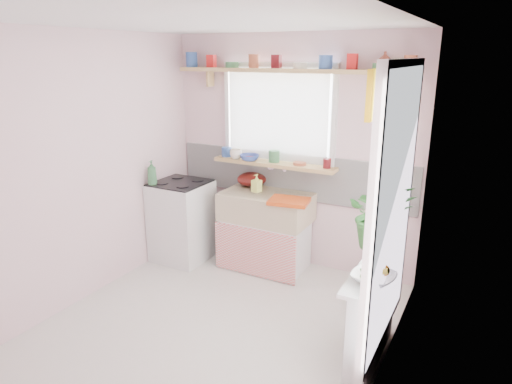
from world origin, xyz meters
The scene contains 19 objects.
room centered at (0.66, 0.86, 1.37)m, with size 3.20×3.20×3.20m.
sink_unit centered at (-0.15, 1.29, 0.43)m, with size 0.95×0.65×1.11m.
cooker centered at (-1.10, 1.05, 0.46)m, with size 0.58×0.58×0.93m.
radiator_ledge centered at (1.30, 0.20, 0.40)m, with size 0.22×0.95×0.78m.
windowsill centered at (-0.15, 1.48, 1.14)m, with size 1.40×0.22×0.04m, color tan.
pine_shelf centered at (0.00, 1.47, 2.12)m, with size 2.52×0.24×0.04m, color tan.
shelf_crockery centered at (-0.02, 1.47, 2.19)m, with size 2.47×0.11×0.12m.
sill_crockery centered at (-0.15, 1.48, 1.22)m, with size 1.35×0.11×0.12m.
dish_tray centered at (0.20, 1.12, 0.87)m, with size 0.39×0.29×0.04m, color #CE4512.
colander centered at (-0.44, 1.50, 0.93)m, with size 0.33×0.33×0.15m, color #4F110D.
jade_plant centered at (1.21, 0.60, 1.06)m, with size 0.51×0.45×0.57m, color #2D6C2B.
fruit_bowl centered at (1.33, -0.01, 0.81)m, with size 0.29×0.29×0.07m, color silver.
herb_pot centered at (1.33, -0.20, 0.88)m, with size 0.11×0.07×0.20m, color #366D2B.
soap_bottle_sink centered at (-0.27, 1.31, 0.95)m, with size 0.09×0.09×0.19m, color #DFF06A.
sill_cup centered at (-0.59, 1.42, 1.21)m, with size 0.13×0.13×0.11m, color white.
sill_bowl centered at (-0.42, 1.42, 1.19)m, with size 0.21×0.21×0.07m, color #3552AE.
shelf_vase centered at (0.94, 1.53, 2.22)m, with size 0.15×0.15×0.16m, color #99442F.
cooker_bottle centered at (-1.30, 0.83, 1.05)m, with size 0.10×0.10×0.27m, color #3E7D4C.
fruit centered at (1.34, 0.00, 0.87)m, with size 0.20×0.14×0.10m.
Camera 1 is at (1.94, -2.86, 2.27)m, focal length 32.00 mm.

